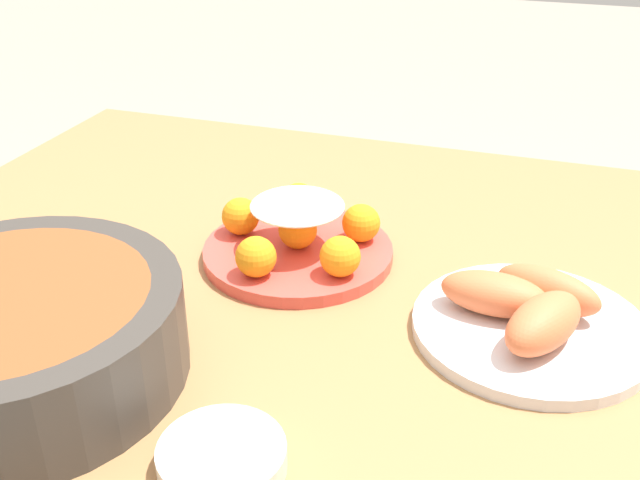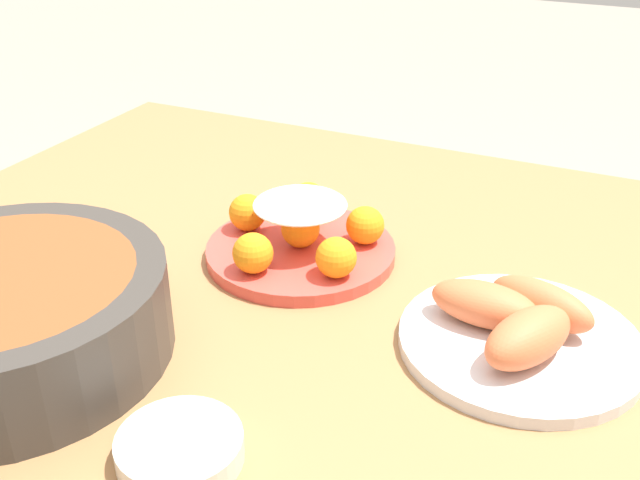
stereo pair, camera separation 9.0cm
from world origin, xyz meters
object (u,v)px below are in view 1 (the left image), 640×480
object	(u,v)px
cake_plate	(298,238)
serving_bowl	(14,333)
dining_table	(342,348)
seafood_platter	(529,316)
sauce_bowl	(222,457)

from	to	relation	value
cake_plate	serving_bowl	size ratio (longest dim) A/B	0.73
dining_table	seafood_platter	distance (m)	0.25
dining_table	serving_bowl	bearing A→B (deg)	47.65
serving_bowl	seafood_platter	world-z (taller)	serving_bowl
cake_plate	seafood_platter	xyz separation A→B (m)	(-0.29, 0.08, -0.01)
dining_table	seafood_platter	size ratio (longest dim) A/B	4.99
sauce_bowl	seafood_platter	distance (m)	0.36
sauce_bowl	seafood_platter	bearing A→B (deg)	-128.80
dining_table	cake_plate	world-z (taller)	cake_plate
dining_table	seafood_platter	world-z (taller)	seafood_platter
serving_bowl	cake_plate	bearing A→B (deg)	-120.19
dining_table	sauce_bowl	xyz separation A→B (m)	(0.01, 0.32, 0.11)
dining_table	sauce_bowl	size ratio (longest dim) A/B	11.52
dining_table	sauce_bowl	bearing A→B (deg)	88.66
seafood_platter	dining_table	bearing A→B (deg)	-11.03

